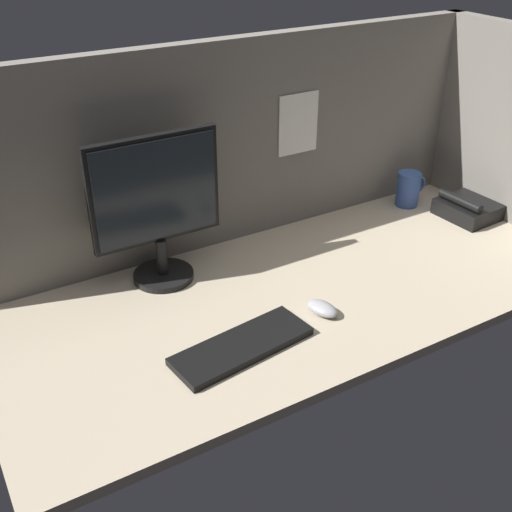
% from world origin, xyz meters
% --- Properties ---
extents(ground_plane, '(1.80, 0.80, 0.03)m').
position_xyz_m(ground_plane, '(0.00, 0.00, -0.01)').
color(ground_plane, tan).
extents(cubicle_wall_back, '(1.80, 0.06, 0.64)m').
position_xyz_m(cubicle_wall_back, '(0.00, 0.37, 0.32)').
color(cubicle_wall_back, slate).
rests_on(cubicle_wall_back, ground_plane).
extents(monitor, '(0.38, 0.18, 0.44)m').
position_xyz_m(monitor, '(-0.33, 0.25, 0.24)').
color(monitor, black).
rests_on(monitor, ground_plane).
extents(keyboard, '(0.38, 0.17, 0.02)m').
position_xyz_m(keyboard, '(-0.30, -0.17, 0.01)').
color(keyboard, black).
rests_on(keyboard, ground_plane).
extents(mouse, '(0.08, 0.11, 0.03)m').
position_xyz_m(mouse, '(-0.03, -0.15, 0.02)').
color(mouse, '#99999E').
rests_on(mouse, ground_plane).
extents(mug_ceramic_blue, '(0.12, 0.08, 0.13)m').
position_xyz_m(mug_ceramic_blue, '(0.64, 0.26, 0.06)').
color(mug_ceramic_blue, '#38569E').
rests_on(mug_ceramic_blue, ground_plane).
extents(desk_phone, '(0.18, 0.20, 0.09)m').
position_xyz_m(desk_phone, '(0.76, 0.08, 0.03)').
color(desk_phone, black).
rests_on(desk_phone, ground_plane).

